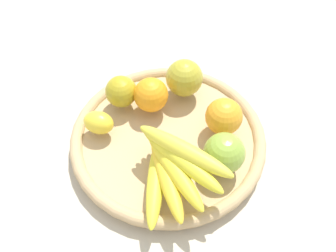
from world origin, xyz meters
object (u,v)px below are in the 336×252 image
object	(u,v)px
apple_2	(121,92)
lemon_0	(99,123)
orange_1	(152,94)
orange_0	(224,116)
apple_1	(224,153)
apple_0	(184,78)
banana_bunch	(172,167)

from	to	relation	value
apple_2	lemon_0	xyz separation A→B (m)	(-0.05, 0.07, -0.01)
orange_1	lemon_0	distance (m)	0.12
apple_2	orange_0	bearing A→B (deg)	-135.63
orange_0	apple_1	bearing A→B (deg)	147.89
apple_0	apple_1	world-z (taller)	apple_0
apple_0	apple_2	bearing A→B (deg)	77.54
orange_0	banana_bunch	bearing A→B (deg)	112.26
orange_1	apple_1	distance (m)	0.19
apple_2	apple_1	world-z (taller)	apple_1
orange_1	apple_2	bearing A→B (deg)	54.02
banana_bunch	apple_2	distance (m)	0.21
banana_bunch	apple_1	bearing A→B (deg)	-98.43
apple_0	apple_1	distance (m)	0.20
orange_0	lemon_0	distance (m)	0.24
lemon_0	banana_bunch	bearing A→B (deg)	-155.07
apple_2	apple_0	bearing A→B (deg)	-102.46
apple_1	apple_2	bearing A→B (deg)	24.89
banana_bunch	lemon_0	distance (m)	0.18
apple_0	apple_1	xyz separation A→B (m)	(-0.19, 0.03, -0.00)
banana_bunch	apple_0	xyz separation A→B (m)	(0.18, -0.12, -0.00)
orange_1	apple_2	size ratio (longest dim) A/B	1.08
banana_bunch	lemon_0	world-z (taller)	banana_bunch
apple_0	lemon_0	size ratio (longest dim) A/B	1.30
lemon_0	apple_2	bearing A→B (deg)	-54.83
apple_2	apple_1	size ratio (longest dim) A/B	0.88
lemon_0	apple_1	bearing A→B (deg)	-135.90
apple_0	lemon_0	xyz separation A→B (m)	(-0.02, 0.20, -0.02)
orange_1	orange_0	world-z (taller)	orange_0
apple_2	apple_0	world-z (taller)	apple_0
orange_1	lemon_0	size ratio (longest dim) A/B	1.17
orange_0	apple_2	distance (m)	0.21
apple_0	orange_1	bearing A→B (deg)	96.64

